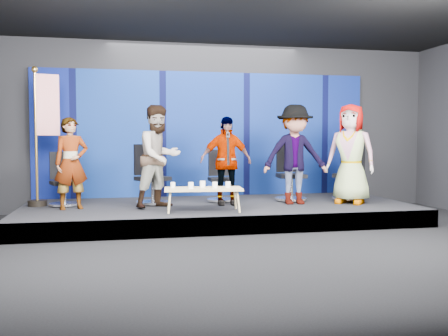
{
  "coord_description": "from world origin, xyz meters",
  "views": [
    {
      "loc": [
        -1.73,
        -6.46,
        1.49
      ],
      "look_at": [
        0.09,
        2.4,
        0.97
      ],
      "focal_mm": 40.0,
      "sensor_mm": 36.0,
      "label": 1
    }
  ],
  "objects": [
    {
      "name": "ground",
      "position": [
        0.0,
        0.0,
        0.0
      ],
      "size": [
        10.0,
        10.0,
        0.0
      ],
      "primitive_type": "plane",
      "color": "black",
      "rests_on": "ground"
    },
    {
      "name": "chair_c",
      "position": [
        0.12,
        2.9,
        0.63
      ],
      "size": [
        0.56,
        0.56,
        0.99
      ],
      "rotation": [
        0.0,
        0.0,
        0.0
      ],
      "color": "silver",
      "rests_on": "riser"
    },
    {
      "name": "panelist_e",
      "position": [
        2.43,
        2.11,
        1.22
      ],
      "size": [
        1.06,
        1.03,
        1.84
      ],
      "primitive_type": "imported",
      "rotation": [
        0.0,
        0.0,
        -0.72
      ],
      "color": "black",
      "rests_on": "riser"
    },
    {
      "name": "mug_c",
      "position": [
        -0.41,
        1.76,
        0.74
      ],
      "size": [
        0.09,
        0.09,
        0.11
      ],
      "primitive_type": "cylinder",
      "color": "white",
      "rests_on": "coffee_table"
    },
    {
      "name": "mug_a",
      "position": [
        -0.91,
        1.76,
        0.74
      ],
      "size": [
        0.08,
        0.08,
        0.09
      ],
      "primitive_type": "cylinder",
      "color": "white",
      "rests_on": "coffee_table"
    },
    {
      "name": "panelist_a",
      "position": [
        -2.58,
        2.35,
        1.08
      ],
      "size": [
        0.66,
        0.54,
        1.57
      ],
      "primitive_type": "imported",
      "rotation": [
        0.0,
        0.0,
        0.33
      ],
      "color": "black",
      "rests_on": "riser"
    },
    {
      "name": "chair_a",
      "position": [
        -2.76,
        2.82,
        0.62
      ],
      "size": [
        0.69,
        0.69,
        0.97
      ],
      "rotation": [
        0.0,
        0.0,
        0.33
      ],
      "color": "silver",
      "rests_on": "riser"
    },
    {
      "name": "panelist_d",
      "position": [
        1.38,
        2.24,
        1.21
      ],
      "size": [
        1.22,
        0.76,
        1.82
      ],
      "primitive_type": "imported",
      "rotation": [
        0.0,
        0.0,
        -0.07
      ],
      "color": "black",
      "rests_on": "riser"
    },
    {
      "name": "flag_stand",
      "position": [
        -3.1,
        2.9,
        1.61
      ],
      "size": [
        0.57,
        0.33,
        2.48
      ],
      "rotation": [
        0.0,
        0.0,
        0.21
      ],
      "color": "black",
      "rests_on": "riser"
    },
    {
      "name": "mug_d",
      "position": [
        -0.24,
        1.57,
        0.74
      ],
      "size": [
        0.08,
        0.08,
        0.1
      ],
      "primitive_type": "cylinder",
      "color": "white",
      "rests_on": "coffee_table"
    },
    {
      "name": "coffee_table",
      "position": [
        -0.42,
        1.63,
        0.66
      ],
      "size": [
        1.32,
        0.66,
        0.39
      ],
      "rotation": [
        0.0,
        0.0,
        -0.1
      ],
      "color": "tan",
      "rests_on": "riser"
    },
    {
      "name": "chair_b",
      "position": [
        -1.21,
        2.73,
        0.66
      ],
      "size": [
        0.86,
        0.86,
        1.1
      ],
      "rotation": [
        0.0,
        0.0,
        0.56
      ],
      "color": "silver",
      "rests_on": "riser"
    },
    {
      "name": "riser",
      "position": [
        0.0,
        2.5,
        0.15
      ],
      "size": [
        7.0,
        3.0,
        0.3
      ],
      "primitive_type": "cube",
      "color": "black",
      "rests_on": "ground"
    },
    {
      "name": "mug_e",
      "position": [
        -0.01,
        1.62,
        0.74
      ],
      "size": [
        0.08,
        0.08,
        0.1
      ],
      "primitive_type": "cylinder",
      "color": "white",
      "rests_on": "coffee_table"
    },
    {
      "name": "chair_d",
      "position": [
        1.47,
        2.74,
        0.67
      ],
      "size": [
        0.68,
        0.68,
        1.13
      ],
      "rotation": [
        0.0,
        0.0,
        -0.07
      ],
      "color": "silver",
      "rests_on": "riser"
    },
    {
      "name": "chair_e",
      "position": [
        2.64,
        2.57,
        0.67
      ],
      "size": [
        0.9,
        0.9,
        1.14
      ],
      "rotation": [
        0.0,
        0.0,
        -0.72
      ],
      "color": "silver",
      "rests_on": "riser"
    },
    {
      "name": "panelist_c",
      "position": [
        0.12,
        2.39,
        1.1
      ],
      "size": [
        0.94,
        0.39,
        1.6
      ],
      "primitive_type": "imported",
      "rotation": [
        0.0,
        0.0,
        0.0
      ],
      "color": "black",
      "rests_on": "riser"
    },
    {
      "name": "room_walls",
      "position": [
        0.0,
        0.0,
        2.43
      ],
      "size": [
        10.02,
        8.02,
        3.51
      ],
      "color": "black",
      "rests_on": "ground"
    },
    {
      "name": "backdrop",
      "position": [
        0.0,
        3.95,
        1.6
      ],
      "size": [
        7.0,
        0.08,
        2.6
      ],
      "primitive_type": "cube",
      "color": "#060B4C",
      "rests_on": "riser"
    },
    {
      "name": "mug_b",
      "position": [
        -0.63,
        1.58,
        0.74
      ],
      "size": [
        0.09,
        0.09,
        0.1
      ],
      "primitive_type": "cylinder",
      "color": "white",
      "rests_on": "coffee_table"
    },
    {
      "name": "panelist_b",
      "position": [
        -1.1,
        2.24,
        1.19
      ],
      "size": [
        1.09,
        1.03,
        1.78
      ],
      "primitive_type": "imported",
      "rotation": [
        0.0,
        0.0,
        0.56
      ],
      "color": "black",
      "rests_on": "riser"
    }
  ]
}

